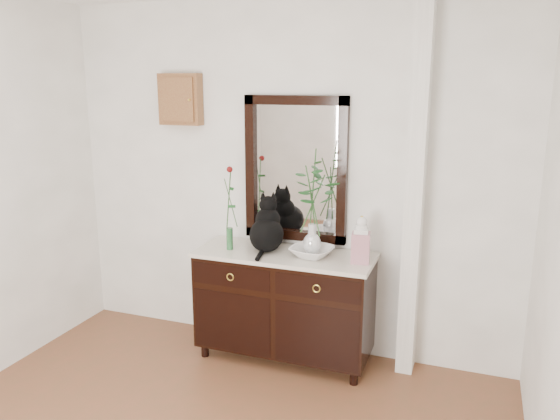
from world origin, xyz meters
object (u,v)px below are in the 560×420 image
at_px(sideboard, 285,300).
at_px(lotus_bowl, 312,252).
at_px(cat, 267,224).
at_px(ginger_jar, 361,239).

relative_size(sideboard, lotus_bowl, 4.36).
bearing_deg(cat, lotus_bowl, -16.18).
xyz_separation_m(sideboard, ginger_jar, (0.57, -0.01, 0.55)).
bearing_deg(ginger_jar, sideboard, 178.70).
xyz_separation_m(lotus_bowl, ginger_jar, (0.36, 0.00, 0.13)).
xyz_separation_m(sideboard, cat, (-0.15, 0.01, 0.58)).
bearing_deg(sideboard, ginger_jar, -1.30).
xyz_separation_m(cat, lotus_bowl, (0.36, -0.03, -0.17)).
bearing_deg(ginger_jar, lotus_bowl, -179.60).
distance_m(sideboard, lotus_bowl, 0.47).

